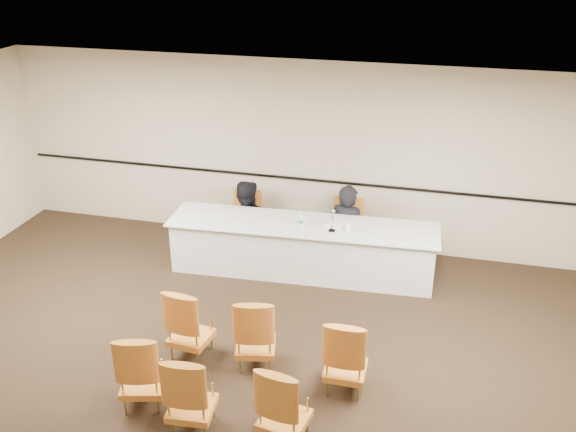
# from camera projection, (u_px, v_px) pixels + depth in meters

# --- Properties ---
(floor) EXTENTS (10.00, 10.00, 0.00)m
(floor) POSITION_uv_depth(u_px,v_px,m) (227.00, 393.00, 7.26)
(floor) COLOR black
(floor) RESTS_ON ground
(ceiling) EXTENTS (10.00, 10.00, 0.00)m
(ceiling) POSITION_uv_depth(u_px,v_px,m) (214.00, 139.00, 6.01)
(ceiling) COLOR silver
(ceiling) RESTS_ON ground
(wall_back) EXTENTS (10.00, 0.04, 3.00)m
(wall_back) POSITION_uv_depth(u_px,v_px,m) (307.00, 155.00, 10.16)
(wall_back) COLOR #C2B598
(wall_back) RESTS_ON ground
(wall_rail) EXTENTS (9.80, 0.04, 0.03)m
(wall_rail) POSITION_uv_depth(u_px,v_px,m) (306.00, 179.00, 10.29)
(wall_rail) COLOR black
(wall_rail) RESTS_ON wall_back
(panel_table) EXTENTS (4.04, 1.13, 0.80)m
(panel_table) POSITION_uv_depth(u_px,v_px,m) (302.00, 248.00, 9.63)
(panel_table) COLOR silver
(panel_table) RESTS_ON ground
(panelist_main) EXTENTS (0.70, 0.53, 1.71)m
(panelist_main) POSITION_uv_depth(u_px,v_px,m) (346.00, 236.00, 10.05)
(panelist_main) COLOR black
(panelist_main) RESTS_ON ground
(panelist_main_chair) EXTENTS (0.53, 0.53, 0.95)m
(panelist_main_chair) POSITION_uv_depth(u_px,v_px,m) (347.00, 230.00, 10.01)
(panelist_main_chair) COLOR #AA621E
(panelist_main_chair) RESTS_ON ground
(panelist_second) EXTENTS (0.95, 0.82, 1.68)m
(panelist_second) POSITION_uv_depth(u_px,v_px,m) (245.00, 230.00, 10.36)
(panelist_second) COLOR black
(panelist_second) RESTS_ON ground
(panelist_second_chair) EXTENTS (0.53, 0.53, 0.95)m
(panelist_second_chair) POSITION_uv_depth(u_px,v_px,m) (245.00, 222.00, 10.30)
(panelist_second_chair) COLOR #AA621E
(panelist_second_chair) RESTS_ON ground
(papers) EXTENTS (0.31, 0.23, 0.00)m
(papers) POSITION_uv_depth(u_px,v_px,m) (335.00, 227.00, 9.35)
(papers) COLOR white
(papers) RESTS_ON panel_table
(microphone) EXTENTS (0.12, 0.21, 0.28)m
(microphone) POSITION_uv_depth(u_px,v_px,m) (332.00, 222.00, 9.18)
(microphone) COLOR black
(microphone) RESTS_ON panel_table
(water_bottle) EXTENTS (0.08, 0.08, 0.22)m
(water_bottle) POSITION_uv_depth(u_px,v_px,m) (302.00, 218.00, 9.37)
(water_bottle) COLOR #17787F
(water_bottle) RESTS_ON panel_table
(drinking_glass) EXTENTS (0.08, 0.08, 0.10)m
(drinking_glass) POSITION_uv_depth(u_px,v_px,m) (303.00, 222.00, 9.41)
(drinking_glass) COLOR white
(drinking_glass) RESTS_ON panel_table
(coffee_cup) EXTENTS (0.11, 0.11, 0.13)m
(coffee_cup) POSITION_uv_depth(u_px,v_px,m) (348.00, 227.00, 9.20)
(coffee_cup) COLOR white
(coffee_cup) RESTS_ON panel_table
(aud_chair_front_left) EXTENTS (0.55, 0.55, 0.95)m
(aud_chair_front_left) POSITION_uv_depth(u_px,v_px,m) (190.00, 322.00, 7.72)
(aud_chair_front_left) COLOR #AA621E
(aud_chair_front_left) RESTS_ON ground
(aud_chair_front_mid) EXTENTS (0.60, 0.60, 0.95)m
(aud_chair_front_mid) POSITION_uv_depth(u_px,v_px,m) (255.00, 331.00, 7.55)
(aud_chair_front_mid) COLOR #AA621E
(aud_chair_front_mid) RESTS_ON ground
(aud_chair_front_right) EXTENTS (0.51, 0.51, 0.95)m
(aud_chair_front_right) POSITION_uv_depth(u_px,v_px,m) (346.00, 353.00, 7.15)
(aud_chair_front_right) COLOR #AA621E
(aud_chair_front_right) RESTS_ON ground
(aud_chair_back_left) EXTENTS (0.61, 0.61, 0.95)m
(aud_chair_back_left) POSITION_uv_depth(u_px,v_px,m) (142.00, 368.00, 6.92)
(aud_chair_back_left) COLOR #AA621E
(aud_chair_back_left) RESTS_ON ground
(aud_chair_back_mid) EXTENTS (0.54, 0.54, 0.95)m
(aud_chair_back_mid) POSITION_uv_depth(u_px,v_px,m) (191.00, 391.00, 6.58)
(aud_chair_back_mid) COLOR #AA621E
(aud_chair_back_mid) RESTS_ON ground
(aud_chair_back_right) EXTENTS (0.57, 0.57, 0.95)m
(aud_chair_back_right) POSITION_uv_depth(u_px,v_px,m) (284.00, 402.00, 6.42)
(aud_chair_back_right) COLOR #AA621E
(aud_chair_back_right) RESTS_ON ground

